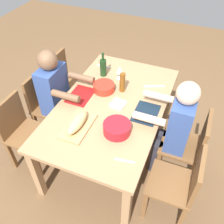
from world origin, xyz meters
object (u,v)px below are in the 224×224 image
(cutting_board, at_px, (78,126))
(dining_table, at_px, (112,110))
(diner_near_center, at_px, (57,92))
(napkin_stack, at_px, (118,104))
(chair_far_right, at_px, (181,183))
(serving_bowl_pasta, at_px, (104,87))
(chair_near_right, at_px, (22,130))
(chair_far_center, at_px, (190,144))
(diner_far_center, at_px, (175,124))
(chair_near_left, at_px, (66,81))
(beer_bottle, at_px, (122,82))
(wine_bottle, at_px, (103,67))
(chair_near_center, at_px, (46,103))
(serving_bowl_salad, at_px, (117,128))
(bread_loaf, at_px, (78,122))
(wine_glass, at_px, (120,70))

(cutting_board, bearing_deg, dining_table, 157.77)
(diner_near_center, relative_size, napkin_stack, 8.57)
(diner_near_center, xyz_separation_m, chair_far_right, (0.47, 1.50, -0.21))
(diner_near_center, distance_m, serving_bowl_pasta, 0.53)
(chair_far_right, relative_size, chair_near_right, 1.00)
(chair_far_center, relative_size, cutting_board, 2.12)
(serving_bowl_pasta, bearing_deg, diner_far_center, 77.75)
(chair_near_left, xyz_separation_m, serving_bowl_pasta, (0.29, 0.68, 0.30))
(beer_bottle, bearing_deg, diner_far_center, 68.93)
(chair_near_left, distance_m, chair_far_center, 1.75)
(dining_table, height_order, diner_far_center, diner_far_center)
(dining_table, distance_m, napkin_stack, 0.11)
(diner_near_center, height_order, beer_bottle, diner_near_center)
(chair_near_left, xyz_separation_m, wine_bottle, (0.03, 0.55, 0.37))
(chair_near_left, relative_size, chair_near_center, 1.00)
(chair_far_center, xyz_separation_m, serving_bowl_salad, (0.34, -0.66, 0.32))
(chair_near_center, relative_size, chair_far_right, 1.00)
(chair_near_center, distance_m, chair_far_right, 1.75)
(napkin_stack, bearing_deg, wine_bottle, -140.73)
(chair_far_right, bearing_deg, diner_near_center, -107.52)
(diner_near_center, bearing_deg, serving_bowl_salad, 68.12)
(chair_near_right, relative_size, serving_bowl_salad, 3.39)
(diner_near_center, bearing_deg, serving_bowl_pasta, 110.04)
(dining_table, distance_m, cutting_board, 0.46)
(chair_far_right, distance_m, cutting_board, 1.05)
(chair_near_left, bearing_deg, beer_bottle, 75.22)
(wine_bottle, height_order, napkin_stack, wine_bottle)
(chair_far_center, height_order, wine_bottle, wine_bottle)
(cutting_board, bearing_deg, chair_far_center, 112.37)
(cutting_board, bearing_deg, chair_near_left, -142.96)
(chair_far_right, height_order, bread_loaf, same)
(chair_near_center, xyz_separation_m, serving_bowl_pasta, (-0.18, 0.68, 0.30))
(chair_far_right, xyz_separation_m, serving_bowl_pasta, (-0.65, -1.01, 0.30))
(chair_near_left, bearing_deg, diner_far_center, 72.48)
(napkin_stack, bearing_deg, bread_loaf, -28.53)
(diner_near_center, xyz_separation_m, wine_glass, (-0.45, 0.57, 0.16))
(dining_table, xyz_separation_m, diner_far_center, (-0.00, 0.66, 0.04))
(serving_bowl_pasta, relative_size, wine_bottle, 0.80)
(dining_table, xyz_separation_m, wine_glass, (-0.45, -0.09, 0.20))
(wine_bottle, bearing_deg, chair_far_right, 50.99)
(chair_near_left, height_order, bread_loaf, same)
(dining_table, relative_size, napkin_stack, 12.31)
(diner_near_center, xyz_separation_m, cutting_board, (0.42, 0.49, 0.05))
(wine_glass, bearing_deg, bread_loaf, -5.42)
(chair_far_center, xyz_separation_m, wine_bottle, (-0.44, -1.13, 0.37))
(serving_bowl_salad, bearing_deg, dining_table, -151.31)
(chair_near_center, height_order, wine_bottle, wine_bottle)
(dining_table, distance_m, diner_near_center, 0.66)
(dining_table, bearing_deg, chair_near_right, -60.64)
(chair_far_right, height_order, beer_bottle, beer_bottle)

